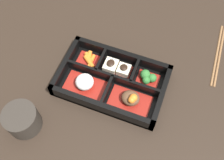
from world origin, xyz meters
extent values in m
plane|color=black|center=(0.00, 0.00, 0.00)|extent=(3.00, 3.00, 0.00)
cube|color=black|center=(0.00, 0.00, 0.01)|extent=(0.30, 0.19, 0.01)
cube|color=black|center=(0.00, -0.09, 0.02)|extent=(0.30, 0.01, 0.05)
cube|color=black|center=(0.00, 0.09, 0.02)|extent=(0.30, 0.01, 0.05)
cube|color=black|center=(-0.15, 0.00, 0.02)|extent=(0.01, 0.19, 0.05)
cube|color=black|center=(0.15, 0.00, 0.02)|extent=(0.01, 0.19, 0.05)
cube|color=black|center=(0.00, -0.01, 0.02)|extent=(0.28, 0.01, 0.05)
cube|color=black|center=(-0.05, -0.04, 0.02)|extent=(0.01, 0.08, 0.05)
cube|color=black|center=(0.05, -0.04, 0.02)|extent=(0.01, 0.08, 0.05)
cube|color=black|center=(0.00, 0.04, 0.02)|extent=(0.01, 0.09, 0.05)
cube|color=maroon|center=(-0.07, 0.04, 0.01)|extent=(0.12, 0.06, 0.01)
ellipsoid|color=brown|center=(-0.07, 0.04, 0.03)|extent=(0.05, 0.05, 0.03)
sphere|color=orange|center=(-0.07, 0.05, 0.05)|extent=(0.02, 0.02, 0.02)
sphere|color=orange|center=(-0.08, 0.04, 0.05)|extent=(0.02, 0.02, 0.02)
cube|color=maroon|center=(0.07, 0.04, 0.01)|extent=(0.12, 0.06, 0.01)
ellipsoid|color=silver|center=(0.07, 0.04, 0.03)|extent=(0.05, 0.05, 0.04)
cube|color=maroon|center=(-0.09, -0.04, 0.01)|extent=(0.06, 0.05, 0.01)
sphere|color=#2D6B2D|center=(-0.11, -0.05, 0.03)|extent=(0.03, 0.03, 0.03)
sphere|color=#2D6B2D|center=(-0.08, -0.05, 0.03)|extent=(0.03, 0.03, 0.03)
sphere|color=#2D6B2D|center=(-0.09, -0.03, 0.03)|extent=(0.02, 0.02, 0.02)
cube|color=maroon|center=(0.00, -0.04, 0.01)|extent=(0.08, 0.05, 0.01)
cube|color=beige|center=(-0.02, -0.04, 0.03)|extent=(0.04, 0.04, 0.02)
ellipsoid|color=black|center=(-0.02, -0.04, 0.04)|extent=(0.02, 0.02, 0.01)
cube|color=beige|center=(0.02, -0.04, 0.03)|extent=(0.04, 0.04, 0.02)
ellipsoid|color=black|center=(0.02, -0.04, 0.04)|extent=(0.02, 0.03, 0.01)
cube|color=maroon|center=(0.09, -0.04, 0.01)|extent=(0.06, 0.05, 0.01)
cylinder|color=orange|center=(0.08, -0.04, 0.02)|extent=(0.01, 0.05, 0.01)
cylinder|color=orange|center=(0.09, -0.05, 0.02)|extent=(0.02, 0.04, 0.01)
cylinder|color=orange|center=(0.09, -0.05, 0.02)|extent=(0.04, 0.03, 0.01)
cylinder|color=orange|center=(0.09, -0.04, 0.02)|extent=(0.04, 0.04, 0.01)
cylinder|color=#2D2823|center=(0.17, 0.20, 0.04)|extent=(0.09, 0.09, 0.07)
cylinder|color=#597A38|center=(0.17, 0.20, 0.07)|extent=(0.07, 0.07, 0.01)
cylinder|color=brown|center=(-0.28, -0.22, 0.00)|extent=(0.01, 0.24, 0.01)
cylinder|color=brown|center=(-0.27, -0.22, 0.00)|extent=(0.01, 0.24, 0.01)
camera|label=1|loc=(-0.13, 0.34, 0.68)|focal=42.00mm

